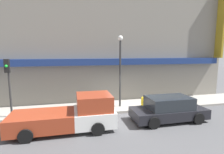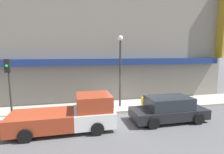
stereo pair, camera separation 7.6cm
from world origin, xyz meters
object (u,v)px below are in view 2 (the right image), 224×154
street_lamp (120,62)px  pickup_truck (71,115)px  traffic_light (9,78)px  fire_hydrant (142,102)px  parked_car (168,109)px

street_lamp → pickup_truck: bearing=-140.4°
street_lamp → traffic_light: 7.16m
fire_hydrant → street_lamp: street_lamp is taller
parked_car → traffic_light: traffic_light is taller
fire_hydrant → traffic_light: (-8.68, -0.25, 2.09)m
pickup_truck → street_lamp: size_ratio=1.04×
pickup_truck → parked_car: pickup_truck is taller
street_lamp → traffic_light: size_ratio=1.44×
parked_car → pickup_truck: bearing=-179.0°
street_lamp → parked_car: bearing=-52.2°
pickup_truck → fire_hydrant: bearing=24.2°
traffic_light → parked_car: bearing=-13.4°
parked_car → traffic_light: 9.78m
fire_hydrant → traffic_light: 8.93m
pickup_truck → street_lamp: bearing=37.9°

